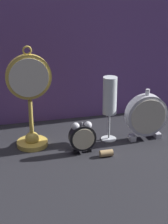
{
  "coord_description": "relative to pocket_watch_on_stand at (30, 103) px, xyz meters",
  "views": [
    {
      "loc": [
        -0.28,
        -1.03,
        0.58
      ],
      "look_at": [
        0.0,
        0.08,
        0.12
      ],
      "focal_mm": 60.0,
      "sensor_mm": 36.0,
      "label": 1
    }
  ],
  "objects": [
    {
      "name": "champagne_flute",
      "position": [
        0.27,
        -0.02,
        -0.0
      ],
      "size": [
        0.05,
        0.05,
        0.23
      ],
      "color": "silver",
      "rests_on": "ground_plane"
    },
    {
      "name": "wine_cork",
      "position": [
        0.22,
        -0.13,
        -0.14
      ],
      "size": [
        0.04,
        0.02,
        0.02
      ],
      "primitive_type": "cylinder",
      "rotation": [
        0.0,
        1.57,
        0.0
      ],
      "color": "tan",
      "rests_on": "ground_plane"
    },
    {
      "name": "alarm_clock_twin_bell",
      "position": [
        0.15,
        -0.09,
        -0.09
      ],
      "size": [
        0.09,
        0.03,
        0.11
      ],
      "color": "black",
      "rests_on": "ground_plane"
    },
    {
      "name": "fabric_backdrop_drape",
      "position": [
        0.17,
        0.21,
        0.17
      ],
      "size": [
        1.59,
        0.01,
        0.64
      ],
      "primitive_type": "cube",
      "color": "#6B478E",
      "rests_on": "ground_plane"
    },
    {
      "name": "mantel_clock_silver",
      "position": [
        0.39,
        -0.04,
        -0.06
      ],
      "size": [
        0.15,
        0.04,
        0.18
      ],
      "color": "silver",
      "rests_on": "ground_plane"
    },
    {
      "name": "ground_plane",
      "position": [
        0.17,
        -0.12,
        -0.15
      ],
      "size": [
        4.0,
        4.0,
        0.0
      ],
      "primitive_type": "plane",
      "color": "#232328"
    },
    {
      "name": "pocket_watch_on_stand",
      "position": [
        0.0,
        0.0,
        0.0
      ],
      "size": [
        0.15,
        0.11,
        0.34
      ],
      "color": "gold",
      "rests_on": "ground_plane"
    }
  ]
}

